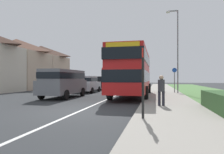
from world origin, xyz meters
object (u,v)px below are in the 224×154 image
(pedestrian_at_stop, at_px, (161,89))
(bus_stop_sign, at_px, (143,78))
(parked_car_black, at_px, (102,82))
(parked_car_red, at_px, (111,82))
(parked_van_grey, at_px, (64,81))
(street_lamp_mid, at_px, (177,46))
(parked_car_silver, at_px, (88,84))
(cycle_route_sign, at_px, (175,79))
(pedestrian_walking_away, at_px, (162,83))
(double_decker_bus, at_px, (132,71))

(pedestrian_at_stop, bearing_deg, bus_stop_sign, -101.84)
(parked_car_black, xyz_separation_m, parked_car_red, (-0.02, 5.51, -0.05))
(bus_stop_sign, bearing_deg, parked_van_grey, 132.45)
(parked_car_black, xyz_separation_m, street_lamp_mid, (9.02, -5.42, 3.65))
(parked_car_silver, distance_m, parked_car_red, 10.84)
(parked_car_red, bearing_deg, parked_car_silver, -90.15)
(pedestrian_at_stop, xyz_separation_m, cycle_route_sign, (1.47, 9.63, 0.45))
(pedestrian_at_stop, distance_m, bus_stop_sign, 3.48)
(parked_car_silver, relative_size, bus_stop_sign, 1.51)
(parked_car_black, distance_m, pedestrian_at_stop, 16.66)
(cycle_route_sign, bearing_deg, bus_stop_sign, -99.51)
(parked_van_grey, bearing_deg, pedestrian_walking_away, 44.51)
(parked_car_black, relative_size, cycle_route_sign, 1.65)
(double_decker_bus, bearing_deg, cycle_route_sign, 46.80)
(pedestrian_at_stop, bearing_deg, street_lamp_mid, 80.05)
(pedestrian_at_stop, height_order, pedestrian_walking_away, same)
(double_decker_bus, bearing_deg, parked_car_black, 119.33)
(parked_car_red, xyz_separation_m, street_lamp_mid, (9.04, -10.93, 3.70))
(double_decker_bus, xyz_separation_m, cycle_route_sign, (3.65, 3.89, -0.71))
(parked_van_grey, relative_size, pedestrian_walking_away, 3.02)
(parked_car_red, height_order, bus_stop_sign, bus_stop_sign)
(pedestrian_walking_away, bearing_deg, pedestrian_at_stop, -91.54)
(parked_car_silver, xyz_separation_m, street_lamp_mid, (9.07, -0.09, 3.65))
(bus_stop_sign, bearing_deg, pedestrian_at_stop, 78.16)
(bus_stop_sign, bearing_deg, parked_car_black, 109.96)
(cycle_route_sign, bearing_deg, street_lamp_mid, -25.06)
(parked_car_silver, bearing_deg, parked_car_red, 89.85)
(parked_car_silver, height_order, pedestrian_at_stop, parked_car_silver)
(parked_van_grey, bearing_deg, bus_stop_sign, -47.55)
(double_decker_bus, distance_m, cycle_route_sign, 5.38)
(parked_van_grey, height_order, parked_car_black, parked_van_grey)
(parked_car_silver, height_order, parked_car_black, same)
(parked_van_grey, bearing_deg, pedestrian_at_stop, -27.95)
(bus_stop_sign, relative_size, cycle_route_sign, 1.03)
(bus_stop_sign, xyz_separation_m, cycle_route_sign, (2.17, 12.98, -0.11))
(parked_van_grey, relative_size, street_lamp_mid, 0.62)
(double_decker_bus, relative_size, pedestrian_walking_away, 5.72)
(parked_van_grey, xyz_separation_m, pedestrian_at_stop, (7.33, -3.89, -0.32))
(parked_car_silver, bearing_deg, pedestrian_at_stop, -52.44)
(parked_car_black, xyz_separation_m, cycle_route_sign, (8.82, -5.32, 0.48))
(parked_van_grey, xyz_separation_m, parked_car_red, (-0.04, 16.57, -0.39))
(parked_van_grey, relative_size, parked_car_black, 1.21)
(pedestrian_at_stop, bearing_deg, parked_van_grey, 152.05)
(pedestrian_walking_away, height_order, street_lamp_mid, street_lamp_mid)
(pedestrian_at_stop, distance_m, pedestrian_walking_away, 11.40)
(parked_car_red, bearing_deg, pedestrian_at_stop, -70.20)
(parked_van_grey, height_order, parked_car_red, parked_van_grey)
(parked_car_silver, distance_m, pedestrian_at_stop, 12.13)
(parked_car_silver, distance_m, pedestrian_walking_away, 7.91)
(double_decker_bus, xyz_separation_m, bus_stop_sign, (1.47, -9.10, -0.60))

